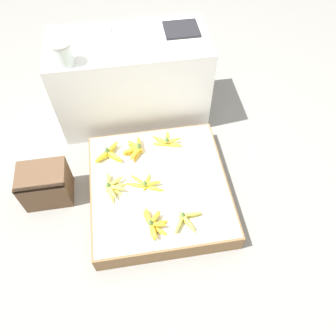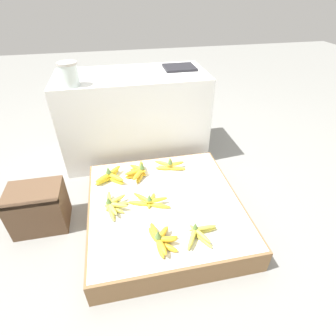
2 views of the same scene
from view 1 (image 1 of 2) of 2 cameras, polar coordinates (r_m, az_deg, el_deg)
ground_plane at (r=2.35m, az=-1.51°, el=-4.71°), size 10.00×10.00×0.00m
display_platform at (r=2.28m, az=-1.55°, el=-3.70°), size 0.93×0.96×0.16m
back_vendor_table at (r=2.63m, az=-6.28°, el=14.87°), size 1.14×0.53×0.70m
wooden_crate at (r=2.38m, az=-20.53°, el=-2.75°), size 0.32×0.24×0.28m
banana_bunch_front_midleft at (r=2.03m, az=-2.53°, el=-9.61°), size 0.16×0.22×0.11m
banana_bunch_front_midright at (r=2.05m, az=3.07°, el=-8.95°), size 0.20×0.16×0.09m
banana_bunch_middle_left at (r=2.20m, az=-9.72°, el=-3.17°), size 0.16×0.24×0.10m
banana_bunch_middle_midleft at (r=2.18m, az=-4.00°, el=-2.76°), size 0.25×0.16×0.09m
banana_bunch_back_left at (r=2.35m, az=-10.23°, el=2.49°), size 0.21×0.19×0.11m
banana_bunch_back_midleft at (r=2.35m, az=-5.63°, el=3.35°), size 0.16×0.22×0.11m
banana_bunch_back_midright at (r=2.39m, az=-0.23°, el=4.71°), size 0.22×0.17×0.10m
glass_jar at (r=2.25m, az=-17.82°, el=18.46°), size 0.13×0.13×0.15m
foam_tray_white at (r=2.51m, az=-12.93°, el=21.92°), size 0.25×0.16×0.02m
foam_tray_dark at (r=2.50m, az=2.34°, el=23.01°), size 0.24×0.21×0.02m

